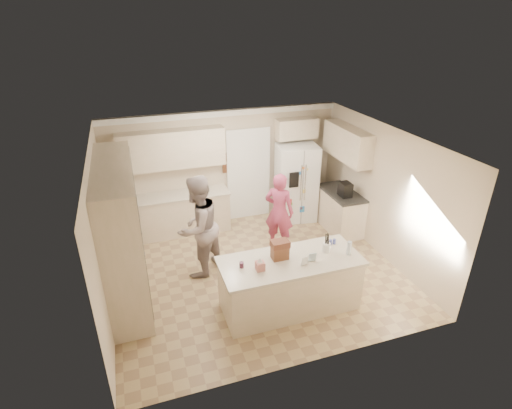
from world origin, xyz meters
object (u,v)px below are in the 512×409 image
object	(u,v)px
coffee_maker	(345,189)
teen_girl	(279,212)
dollhouse_body	(280,252)
teen_boy	(198,227)
refrigerator	(296,183)
utensil_crock	(326,247)
island_base	(290,285)
tissue_box	(260,266)

from	to	relation	value
coffee_maker	teen_girl	bearing A→B (deg)	-176.80
dollhouse_body	teen_boy	size ratio (longest dim) A/B	0.13
teen_girl	refrigerator	bearing A→B (deg)	-88.19
dollhouse_body	utensil_crock	bearing A→B (deg)	-3.58
island_base	teen_boy	xyz separation A→B (m)	(-1.21, 1.44, 0.53)
island_base	teen_boy	size ratio (longest dim) A/B	1.13
island_base	teen_boy	world-z (taller)	teen_boy
dollhouse_body	teen_boy	distance (m)	1.71
island_base	tissue_box	xyz separation A→B (m)	(-0.55, -0.10, 0.56)
island_base	teen_boy	distance (m)	1.95
refrigerator	tissue_box	distance (m)	3.58
island_base	teen_girl	xyz separation A→B (m)	(0.51, 1.81, 0.39)
coffee_maker	teen_girl	size ratio (longest dim) A/B	0.18
utensil_crock	teen_boy	size ratio (longest dim) A/B	0.08
refrigerator	teen_boy	world-z (taller)	teen_boy
dollhouse_body	teen_girl	world-z (taller)	teen_girl
coffee_maker	tissue_box	size ratio (longest dim) A/B	2.14
tissue_box	dollhouse_body	world-z (taller)	dollhouse_body
coffee_maker	utensil_crock	bearing A→B (deg)	-127.12
dollhouse_body	teen_girl	xyz separation A→B (m)	(0.66, 1.71, -0.21)
refrigerator	tissue_box	size ratio (longest dim) A/B	12.86
refrigerator	island_base	distance (m)	3.26
coffee_maker	tissue_box	bearing A→B (deg)	-142.43
dollhouse_body	teen_girl	size ratio (longest dim) A/B	0.16
island_base	tissue_box	world-z (taller)	tissue_box
teen_boy	teen_girl	bearing A→B (deg)	153.31
dollhouse_body	island_base	bearing A→B (deg)	-33.69
coffee_maker	utensil_crock	size ratio (longest dim) A/B	2.00
tissue_box	teen_boy	world-z (taller)	teen_boy
refrigerator	dollhouse_body	bearing A→B (deg)	-110.07
refrigerator	teen_girl	distance (m)	1.40
utensil_crock	dollhouse_body	distance (m)	0.80
teen_girl	coffee_maker	bearing A→B (deg)	-137.40
utensil_crock	coffee_maker	bearing A→B (deg)	52.88
refrigerator	dollhouse_body	world-z (taller)	refrigerator
tissue_box	teen_girl	size ratio (longest dim) A/B	0.08
refrigerator	teen_girl	xyz separation A→B (m)	(-0.85, -1.11, -0.07)
utensil_crock	teen_boy	distance (m)	2.32
island_base	teen_girl	size ratio (longest dim) A/B	1.33
refrigerator	coffee_maker	bearing A→B (deg)	-48.07
refrigerator	coffee_maker	xyz separation A→B (m)	(0.68, -1.02, 0.17)
utensil_crock	teen_girl	bearing A→B (deg)	94.40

